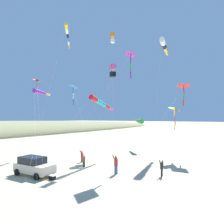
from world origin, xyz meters
The scene contains 19 objects.
ground_plane centered at (0.00, 0.00, 0.00)m, with size 600.00×600.00×0.00m, color #C6B58C.
parked_car centered at (-3.47, -3.54, 0.95)m, with size 4.49×2.49×1.85m.
cooler_box centered at (-0.72, -3.32, 0.21)m, with size 0.62×0.42×0.42m.
person_adult_flyer centered at (3.05, 1.72, 1.08)m, with size 0.47×0.60×1.99m.
person_child_green_jacket centered at (-3.70, 3.49, 0.86)m, with size 0.57×0.56×1.59m.
person_child_grey_jacket centered at (7.16, 3.83, 0.91)m, with size 0.42×0.53×1.66m.
person_bystander_far centered at (-1.68, 1.84, 0.82)m, with size 0.47×0.37×1.51m.
kite_windsock_teal_far_right centered at (-11.35, 2.23, 9.70)m, with size 12.64×10.24×10.07m.
kite_delta_long_streamer_right centered at (6.06, 15.20, 10.66)m, with size 2.62×17.14×11.10m.
kite_delta_white_trailing centered at (5.30, 13.30, 7.06)m, with size 4.23×11.30×7.56m.
kite_windsock_rainbow_low_near centered at (-2.30, 16.72, 5.22)m, with size 3.15×18.23×5.65m.
kite_delta_purple_drifting centered at (2.23, 6.14, 13.80)m, with size 6.91×8.85×14.19m.
kite_windsock_yellow_midlevel centered at (-2.21, 5.32, 7.95)m, with size 1.27×14.54×8.79m.
kite_box_small_distant centered at (-4.67, 11.70, 13.87)m, with size 2.40×8.78×14.95m.
kite_delta_magenta_far_left centered at (-9.52, 7.20, 10.95)m, with size 13.62×9.20×11.46m.
kite_box_black_fish_shape centered at (-2.84, 9.20, 18.21)m, with size 3.91×5.13×18.99m.
kite_windsock_checkered_midright centered at (-7.44, 4.10, 18.27)m, with size 9.14×12.83×18.89m.
kite_delta_long_streamer_left centered at (-6.61, -1.35, 10.38)m, with size 7.51×4.14×10.69m.
kite_windsock_blue_topmost centered at (1.91, 18.02, 18.64)m, with size 4.40×16.56×19.18m.
Camera 1 is at (14.88, -14.95, 5.82)m, focal length 31.43 mm.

